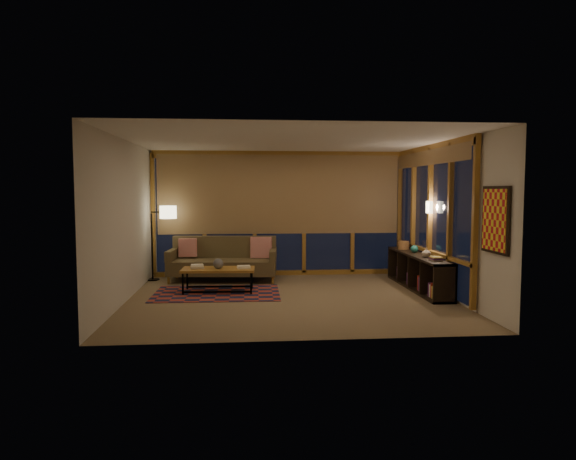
{
  "coord_description": "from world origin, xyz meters",
  "views": [
    {
      "loc": [
        -0.78,
        -8.7,
        1.87
      ],
      "look_at": [
        0.01,
        0.37,
        1.15
      ],
      "focal_mm": 32.0,
      "sensor_mm": 36.0,
      "label": 1
    }
  ],
  "objects": [
    {
      "name": "window_wall_right",
      "position": [
        2.68,
        0.6,
        1.35
      ],
      "size": [
        0.16,
        3.7,
        2.6
      ],
      "primitive_type": null,
      "color": "#B78936",
      "rests_on": "walls"
    },
    {
      "name": "ceiling",
      "position": [
        0.0,
        0.0,
        2.7
      ],
      "size": [
        5.5,
        5.0,
        0.01
      ],
      "primitive_type": "cube",
      "color": "silver",
      "rests_on": "walls"
    },
    {
      "name": "teal_bowl",
      "position": [
        2.49,
        0.85,
        0.73
      ],
      "size": [
        0.17,
        0.17,
        0.15
      ],
      "primitive_type": "sphere",
      "rotation": [
        0.0,
        0.0,
        -0.16
      ],
      "color": "#1E7063",
      "rests_on": "bookshelf"
    },
    {
      "name": "ceramic_pot",
      "position": [
        -1.24,
        0.61,
        0.53
      ],
      "size": [
        0.2,
        0.2,
        0.19
      ],
      "primitive_type": "sphere",
      "rotation": [
        0.0,
        0.0,
        -0.08
      ],
      "color": "#272930",
      "rests_on": "coffee_table"
    },
    {
      "name": "basket",
      "position": [
        2.47,
        1.45,
        0.74
      ],
      "size": [
        0.26,
        0.26,
        0.16
      ],
      "primitive_type": "cylinder",
      "rotation": [
        0.0,
        0.0,
        0.19
      ],
      "color": "#9F6430",
      "rests_on": "bookshelf"
    },
    {
      "name": "wall_art",
      "position": [
        2.71,
        -1.85,
        1.45
      ],
      "size": [
        0.06,
        0.74,
        0.94
      ],
      "primitive_type": null,
      "color": "red",
      "rests_on": "walls"
    },
    {
      "name": "shelf_book_stack",
      "position": [
        2.49,
        -0.26,
        0.7
      ],
      "size": [
        0.24,
        0.29,
        0.07
      ],
      "primitive_type": null,
      "rotation": [
        0.0,
        0.0,
        0.32
      ],
      "color": "#F2E8CB",
      "rests_on": "bookshelf"
    },
    {
      "name": "book_stack_a",
      "position": [
        -1.63,
        0.67,
        0.47
      ],
      "size": [
        0.25,
        0.21,
        0.06
      ],
      "primitive_type": null,
      "rotation": [
        0.0,
        0.0,
        0.16
      ],
      "color": "#F2E8CB",
      "rests_on": "coffee_table"
    },
    {
      "name": "window_wall_back",
      "position": [
        0.0,
        2.43,
        1.35
      ],
      "size": [
        5.3,
        0.16,
        2.6
      ],
      "primitive_type": null,
      "color": "#B78936",
      "rests_on": "walls"
    },
    {
      "name": "coffee_table",
      "position": [
        -1.25,
        0.64,
        0.22
      ],
      "size": [
        1.34,
        0.66,
        0.44
      ],
      "primitive_type": null,
      "rotation": [
        0.0,
        0.0,
        -0.05
      ],
      "color": "#B78936",
      "rests_on": "floor"
    },
    {
      "name": "pillow_right",
      "position": [
        -0.42,
        1.93,
        0.66
      ],
      "size": [
        0.46,
        0.24,
        0.43
      ],
      "primitive_type": null,
      "rotation": [
        0.0,
        0.0,
        -0.23
      ],
      "color": "#B50405",
      "rests_on": "sofa"
    },
    {
      "name": "wall_sconce",
      "position": [
        2.62,
        0.45,
        1.55
      ],
      "size": [
        0.12,
        0.18,
        0.22
      ],
      "primitive_type": null,
      "color": "#FFF0B7",
      "rests_on": "walls"
    },
    {
      "name": "pillow_left",
      "position": [
        -1.94,
        2.02,
        0.63
      ],
      "size": [
        0.38,
        0.13,
        0.37
      ],
      "primitive_type": null,
      "rotation": [
        0.0,
        0.0,
        0.02
      ],
      "color": "#B50405",
      "rests_on": "sofa"
    },
    {
      "name": "floor",
      "position": [
        0.0,
        0.0,
        0.0
      ],
      "size": [
        5.5,
        5.0,
        0.01
      ],
      "primitive_type": "cube",
      "color": "#988761",
      "rests_on": "ground"
    },
    {
      "name": "floor_lamp",
      "position": [
        -2.67,
        2.04,
        0.78
      ],
      "size": [
        0.58,
        0.44,
        1.55
      ],
      "primitive_type": null,
      "rotation": [
        0.0,
        0.0,
        -0.22
      ],
      "color": "black",
      "rests_on": "floor"
    },
    {
      "name": "book_stack_b",
      "position": [
        -0.78,
        0.62,
        0.46
      ],
      "size": [
        0.24,
        0.19,
        0.04
      ],
      "primitive_type": null,
      "rotation": [
        0.0,
        0.0,
        0.08
      ],
      "color": "#F2E8CB",
      "rests_on": "coffee_table"
    },
    {
      "name": "walls",
      "position": [
        0.0,
        0.0,
        1.35
      ],
      "size": [
        5.51,
        5.01,
        2.7
      ],
      "color": "silver",
      "rests_on": "floor"
    },
    {
      "name": "bookshelf",
      "position": [
        2.49,
        0.61,
        0.33
      ],
      "size": [
        0.4,
        2.64,
        0.66
      ],
      "primitive_type": null,
      "color": "black",
      "rests_on": "floor"
    },
    {
      "name": "vase",
      "position": [
        2.49,
        0.2,
        0.75
      ],
      "size": [
        0.21,
        0.21,
        0.17
      ],
      "primitive_type": "imported",
      "rotation": [
        0.0,
        0.0,
        0.33
      ],
      "color": "#C0B098",
      "rests_on": "bookshelf"
    },
    {
      "name": "sofa",
      "position": [
        -1.21,
        1.8,
        0.44
      ],
      "size": [
        2.24,
        1.07,
        0.89
      ],
      "primitive_type": null,
      "rotation": [
        0.0,
        0.0,
        -0.09
      ],
      "color": "brown",
      "rests_on": "floor"
    },
    {
      "name": "area_rug",
      "position": [
        -1.27,
        0.52,
        0.01
      ],
      "size": [
        2.27,
        1.54,
        0.01
      ],
      "primitive_type": "cube",
      "rotation": [
        0.0,
        0.0,
        -0.02
      ],
      "color": "#A03727",
      "rests_on": "floor"
    }
  ]
}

